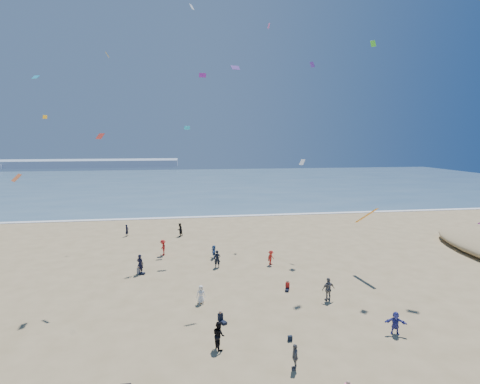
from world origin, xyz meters
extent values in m
cube|color=#476B84|center=(0.00, 95.00, 0.03)|extent=(220.00, 100.00, 0.06)
cube|color=white|center=(0.00, 45.00, 0.04)|extent=(220.00, 1.20, 0.08)
cube|color=#7A8EA8|center=(-60.00, 170.00, 1.60)|extent=(110.00, 20.00, 3.20)
imported|color=slate|center=(4.29, 2.44, 0.75)|extent=(0.57, 0.95, 1.51)
imported|color=#355892|center=(1.35, 23.00, 0.72)|extent=(0.48, 1.36, 1.45)
imported|color=white|center=(-0.55, 11.87, 0.72)|extent=(0.73, 0.50, 1.44)
imported|color=red|center=(-4.19, 24.92, 0.87)|extent=(0.91, 1.26, 1.75)
imported|color=black|center=(1.46, 19.98, 0.88)|extent=(0.65, 0.44, 1.75)
imported|color=black|center=(-6.05, 19.34, 0.95)|extent=(0.82, 0.72, 1.91)
imported|color=black|center=(-2.43, 33.01, 0.89)|extent=(1.06, 1.09, 1.77)
imported|color=red|center=(7.02, 20.04, 0.74)|extent=(1.09, 1.05, 1.49)
imported|color=slate|center=(9.60, 10.86, 0.94)|extent=(1.17, 0.65, 1.89)
imported|color=#393F9F|center=(12.05, 5.23, 0.76)|extent=(1.48, 0.93, 1.53)
imported|color=black|center=(0.26, 5.20, 0.87)|extent=(0.92, 1.03, 1.74)
imported|color=black|center=(-9.42, 34.12, 0.78)|extent=(0.59, 0.68, 1.56)
cube|color=black|center=(4.87, 5.39, 0.17)|extent=(0.28, 0.18, 0.34)
cube|color=white|center=(11.63, 24.67, 10.28)|extent=(0.65, 0.71, 0.63)
cube|color=white|center=(-0.36, 32.15, 28.85)|extent=(0.62, 0.67, 0.65)
cube|color=orange|center=(-11.51, 7.41, 10.59)|extent=(0.82, 0.92, 0.43)
cube|color=#23ABD6|center=(-13.72, 17.87, 17.99)|extent=(0.66, 0.56, 0.31)
cube|color=#20B6E9|center=(-1.22, 30.11, 14.25)|extent=(0.70, 0.29, 0.42)
cube|color=yellow|center=(-19.30, 35.83, 15.72)|extent=(0.64, 0.59, 0.45)
cube|color=#481C92|center=(3.02, 17.58, 19.14)|extent=(0.85, 0.54, 0.39)
cube|color=pink|center=(10.54, 37.81, 28.70)|extent=(0.46, 0.53, 0.69)
cube|color=#49239A|center=(13.85, 28.50, 21.77)|extent=(0.59, 0.68, 0.60)
cube|color=red|center=(-8.57, 16.68, 13.12)|extent=(0.84, 0.82, 0.47)
cube|color=green|center=(16.64, 19.01, 22.01)|extent=(0.60, 0.62, 0.51)
cube|color=gold|center=(-8.22, 19.63, 20.31)|extent=(0.35, 0.87, 0.40)
cube|color=purple|center=(0.71, 29.51, 20.38)|extent=(0.84, 0.22, 0.49)
cube|color=orange|center=(15.63, 16.77, 5.57)|extent=(0.35, 2.64, 1.87)
camera|label=1|loc=(-1.63, -16.38, 12.85)|focal=28.00mm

